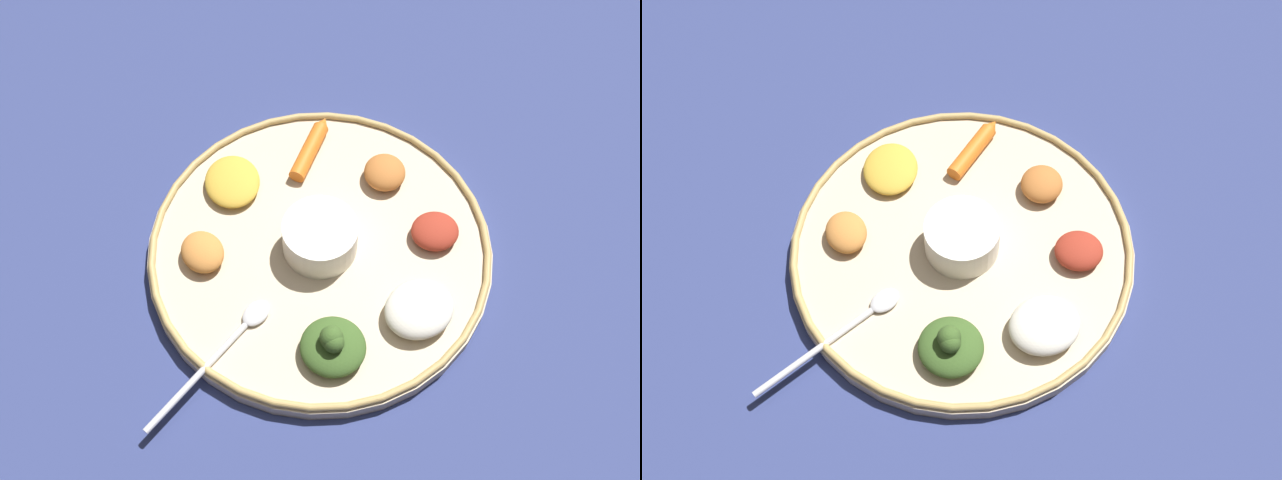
% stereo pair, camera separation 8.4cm
% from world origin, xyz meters
% --- Properties ---
extents(ground_plane, '(2.40, 2.40, 0.00)m').
position_xyz_m(ground_plane, '(0.00, 0.00, 0.00)').
color(ground_plane, navy).
extents(platter, '(0.38, 0.38, 0.02)m').
position_xyz_m(platter, '(0.00, 0.00, 0.01)').
color(platter, '#C6B293').
rests_on(platter, ground_plane).
extents(platter_rim, '(0.38, 0.38, 0.01)m').
position_xyz_m(platter_rim, '(0.00, 0.00, 0.02)').
color(platter_rim, tan).
rests_on(platter_rim, platter).
extents(center_bowl, '(0.08, 0.08, 0.04)m').
position_xyz_m(center_bowl, '(0.00, 0.00, 0.04)').
color(center_bowl, silver).
rests_on(center_bowl, platter).
extents(spoon, '(0.15, 0.12, 0.01)m').
position_xyz_m(spoon, '(-0.12, 0.09, 0.02)').
color(spoon, silver).
rests_on(spoon, platter).
extents(greens_pile, '(0.08, 0.08, 0.04)m').
position_xyz_m(greens_pile, '(-0.12, -0.02, 0.03)').
color(greens_pile, '#385623').
rests_on(greens_pile, platter).
extents(carrot_near_spoon, '(0.09, 0.05, 0.02)m').
position_xyz_m(carrot_near_spoon, '(0.13, 0.02, 0.03)').
color(carrot_near_spoon, orange).
rests_on(carrot_near_spoon, platter).
extents(mound_beet, '(0.06, 0.06, 0.02)m').
position_xyz_m(mound_beet, '(0.02, -0.13, 0.03)').
color(mound_beet, maroon).
rests_on(mound_beet, platter).
extents(mound_chickpea, '(0.05, 0.05, 0.02)m').
position_xyz_m(mound_chickpea, '(0.10, -0.07, 0.03)').
color(mound_chickpea, '#B2662D').
rests_on(mound_chickpea, platter).
extents(mound_squash, '(0.07, 0.07, 0.02)m').
position_xyz_m(mound_squash, '(-0.02, 0.13, 0.03)').
color(mound_squash, '#C67A38').
rests_on(mound_squash, platter).
extents(mound_rice_white, '(0.10, 0.10, 0.03)m').
position_xyz_m(mound_rice_white, '(-0.08, -0.11, 0.03)').
color(mound_rice_white, silver).
rests_on(mound_rice_white, platter).
extents(mound_lentil_yellow, '(0.09, 0.08, 0.02)m').
position_xyz_m(mound_lentil_yellow, '(0.08, 0.10, 0.03)').
color(mound_lentil_yellow, gold).
rests_on(mound_lentil_yellow, platter).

